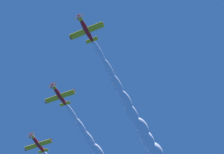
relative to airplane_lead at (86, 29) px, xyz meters
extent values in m
ellipsoid|color=red|center=(-0.12, -0.25, -0.01)|extent=(4.23, 7.25, 1.21)
cylinder|color=yellow|center=(1.29, 2.83, -0.02)|extent=(1.53, 1.43, 1.23)
cone|color=red|center=(1.60, 3.50, -0.03)|extent=(0.85, 0.96, 0.59)
cylinder|color=#3F3F47|center=(1.53, 3.34, -0.03)|extent=(2.47, 1.17, 2.70)
cube|color=yellow|center=(-0.22, -0.45, -0.19)|extent=(9.19, 5.32, 0.67)
ellipsoid|color=red|center=(-4.40, 1.46, 0.06)|extent=(0.67, 1.03, 0.29)
ellipsoid|color=red|center=(3.96, -2.36, -0.44)|extent=(0.67, 1.03, 0.29)
cube|color=yellow|center=(-1.46, -3.21, 0.07)|extent=(3.47, 2.31, 0.30)
cube|color=red|center=(-1.46, -3.28, 0.62)|extent=(0.69, 1.21, 1.24)
ellipsoid|color=#1E232D|center=(0.05, 0.04, 0.45)|extent=(1.44, 1.87, 0.76)
ellipsoid|color=red|center=(8.31, -20.70, 0.37)|extent=(4.27, 7.28, 1.43)
cylinder|color=yellow|center=(9.72, -17.62, 0.27)|extent=(1.56, 1.47, 1.30)
cone|color=red|center=(10.02, -16.96, 0.24)|extent=(0.86, 0.97, 0.62)
cylinder|color=#3F3F47|center=(9.96, -17.11, 0.25)|extent=(2.52, 1.26, 2.79)
cube|color=yellow|center=(8.20, -20.90, 0.19)|extent=(9.17, 5.31, 1.02)
ellipsoid|color=red|center=(4.04, -18.99, 0.59)|extent=(0.68, 1.04, 0.32)
ellipsoid|color=red|center=(12.37, -22.82, -0.21)|extent=(0.68, 1.04, 0.32)
cube|color=yellow|center=(6.97, -23.65, 0.52)|extent=(3.47, 2.31, 0.44)
cube|color=red|center=(6.99, -23.73, 1.08)|extent=(0.72, 1.25, 1.27)
ellipsoid|color=#1E232D|center=(8.50, -20.40, 0.82)|extent=(1.46, 1.89, 0.83)
ellipsoid|color=red|center=(16.51, -39.02, 0.75)|extent=(4.25, 7.25, 1.24)
cylinder|color=yellow|center=(17.92, -35.93, 0.77)|extent=(1.55, 1.43, 1.25)
cone|color=red|center=(18.22, -35.27, 0.78)|extent=(0.86, 0.95, 0.60)
cylinder|color=#3F3F47|center=(18.15, -35.43, 0.78)|extent=(2.52, 1.15, 2.74)
cube|color=yellow|center=(16.41, -39.22, 0.57)|extent=(9.18, 5.32, 0.81)
ellipsoid|color=red|center=(12.23, -37.31, 0.88)|extent=(0.68, 1.03, 0.29)
ellipsoid|color=red|center=(20.58, -41.12, 0.25)|extent=(0.68, 1.03, 0.29)
cube|color=yellow|center=(15.16, -41.98, 0.78)|extent=(3.47, 2.31, 0.35)
cube|color=red|center=(15.17, -42.06, 1.34)|extent=(0.71, 1.20, 1.24)
ellipsoid|color=#1E232D|center=(16.68, -38.73, 1.21)|extent=(1.45, 1.87, 0.78)
ellipsoid|color=white|center=(-3.27, -6.76, 0.19)|extent=(4.38, 7.41, 1.54)
ellipsoid|color=white|center=(-5.71, -12.18, 0.34)|extent=(4.81, 7.62, 2.02)
ellipsoid|color=white|center=(-7.86, -17.07, 0.46)|extent=(5.24, 7.82, 2.49)
ellipsoid|color=white|center=(-10.45, -22.50, 0.37)|extent=(5.68, 8.03, 2.96)
ellipsoid|color=white|center=(-12.25, -27.28, 0.48)|extent=(6.11, 8.23, 3.43)
ellipsoid|color=white|center=(-15.37, -32.87, 0.88)|extent=(6.54, 8.44, 3.90)
ellipsoid|color=white|center=(-17.19, -37.68, 0.78)|extent=(6.98, 8.64, 4.38)
ellipsoid|color=white|center=(-20.03, -43.03, 1.21)|extent=(7.41, 8.85, 4.85)
ellipsoid|color=white|center=(5.24, -27.04, 0.58)|extent=(4.38, 7.41, 1.54)
ellipsoid|color=white|center=(2.84, -32.37, 0.70)|extent=(4.81, 7.62, 2.02)
ellipsoid|color=white|center=(0.64, -37.48, 0.95)|extent=(5.24, 7.82, 2.49)
ellipsoid|color=white|center=(-2.06, -42.65, 0.85)|extent=(5.68, 8.03, 2.96)
camera|label=1|loc=(-6.92, 39.76, -87.95)|focal=60.71mm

